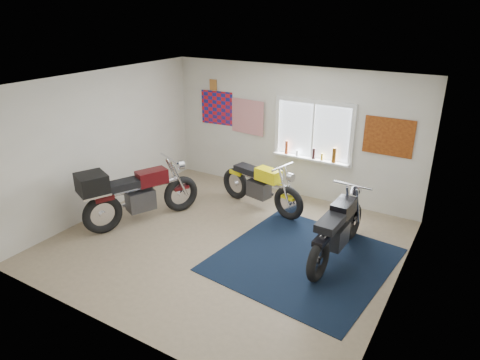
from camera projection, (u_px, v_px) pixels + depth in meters
The scene contains 10 objects.
ground at pixel (226, 242), 7.34m from camera, with size 5.50×5.50×0.00m, color #9E896B.
room_shell at pixel (225, 152), 6.72m from camera, with size 5.50×5.50×5.50m.
navy_rug at pixel (303, 259), 6.84m from camera, with size 2.50×2.60×0.01m, color black.
window_assembly at pixel (313, 135), 8.54m from camera, with size 1.66×0.17×1.26m.
oil_bottles at pixel (315, 153), 8.58m from camera, with size 1.11×0.09×0.30m.
flag_display at pixel (213, 85), 9.39m from camera, with size 1.60×0.10×1.17m.
triumph_poster at pixel (389, 137), 7.79m from camera, with size 0.90×0.03×0.70m, color #A54C14.
yellow_triumph at pixel (260, 187), 8.44m from camera, with size 2.03×0.70×1.03m.
black_chrome_bike at pixel (337, 231), 6.74m from camera, with size 0.65×2.12×1.09m.
maroon_tourer at pixel (133, 194), 7.76m from camera, with size 1.24×2.19×1.16m.
Camera 1 is at (3.47, -5.36, 3.78)m, focal length 32.00 mm.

